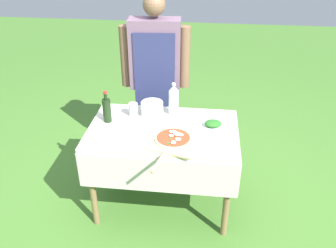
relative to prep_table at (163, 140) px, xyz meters
The scene contains 9 objects.
ground_plane 0.64m from the prep_table, ahead, with size 12.00×12.00×0.00m, color #477A2D.
prep_table is the anchor object (origin of this frame).
person_cook 0.71m from the prep_table, 103.25° to the left, with size 0.60×0.22×1.61m.
pizza_on_peel 0.23m from the prep_table, 61.23° to the right, with size 0.44×0.61×0.06m.
oil_bottle 0.49m from the prep_table, behind, with size 0.06×0.06×0.26m.
water_bottle 0.33m from the prep_table, 76.38° to the left, with size 0.08×0.08×0.27m.
herb_container 0.40m from the prep_table, ahead, with size 0.17×0.14×0.05m.
mixing_tub 0.28m from the prep_table, 119.58° to the left, with size 0.18×0.18×0.11m, color silver.
sauce_jar 0.35m from the prep_table, 146.80° to the left, with size 0.07×0.07×0.11m.
Camera 1 is at (0.30, -2.28, 2.13)m, focal length 38.00 mm.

